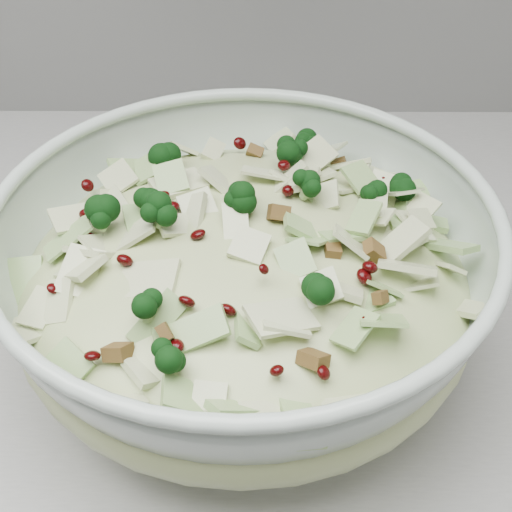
% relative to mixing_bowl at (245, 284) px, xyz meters
% --- Properties ---
extents(mixing_bowl, '(0.44, 0.44, 0.13)m').
position_rel_mixing_bowl_xyz_m(mixing_bowl, '(0.00, 0.00, 0.00)').
color(mixing_bowl, '#B4C6B8').
rests_on(mixing_bowl, counter).
extents(salad, '(0.43, 0.43, 0.14)m').
position_rel_mixing_bowl_xyz_m(salad, '(0.00, 0.00, 0.02)').
color(salad, beige).
rests_on(salad, mixing_bowl).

